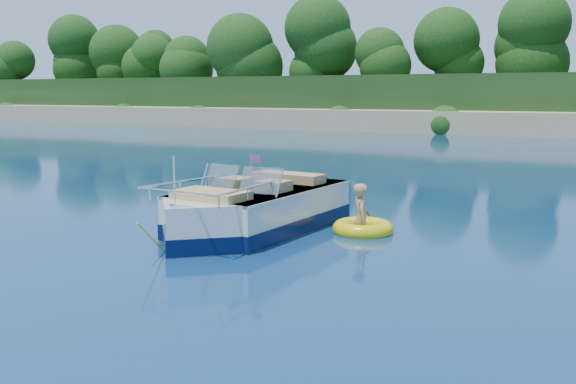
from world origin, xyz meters
name	(u,v)px	position (x,y,z in m)	size (l,w,h in m)	color
ground	(312,300)	(0.00, 0.00, 0.00)	(160.00, 160.00, 0.00)	#0A2446
treeline	(576,50)	(0.04, 41.01, 5.55)	(150.00, 7.12, 8.19)	black
motorboat	(251,213)	(-2.92, 3.24, 0.37)	(2.32, 5.80, 1.93)	silver
tow_tube	(363,228)	(-0.93, 4.24, 0.08)	(1.40, 1.40, 0.32)	yellow
boy	(361,233)	(-0.95, 4.19, 0.00)	(0.54, 0.35, 1.47)	tan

